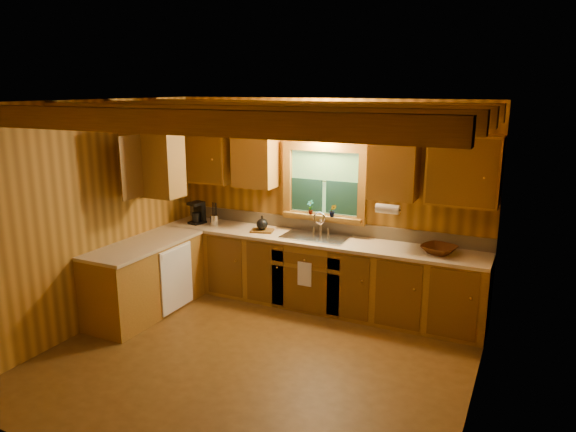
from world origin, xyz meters
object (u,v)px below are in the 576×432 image
at_px(sink, 316,241).
at_px(cutting_board, 262,231).
at_px(coffee_maker, 198,213).
at_px(wicker_basket, 439,250).

bearing_deg(sink, cutting_board, -175.81).
height_order(sink, coffee_maker, same).
distance_m(sink, coffee_maker, 1.75).
relative_size(coffee_maker, cutting_board, 1.06).
bearing_deg(coffee_maker, sink, 14.58).
distance_m(coffee_maker, wicker_basket, 3.26).
bearing_deg(wicker_basket, sink, 179.35).
height_order(coffee_maker, cutting_board, coffee_maker).
height_order(coffee_maker, wicker_basket, coffee_maker).
distance_m(cutting_board, wicker_basket, 2.25).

